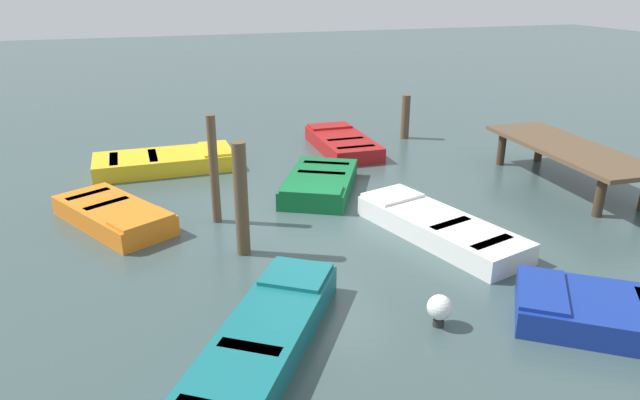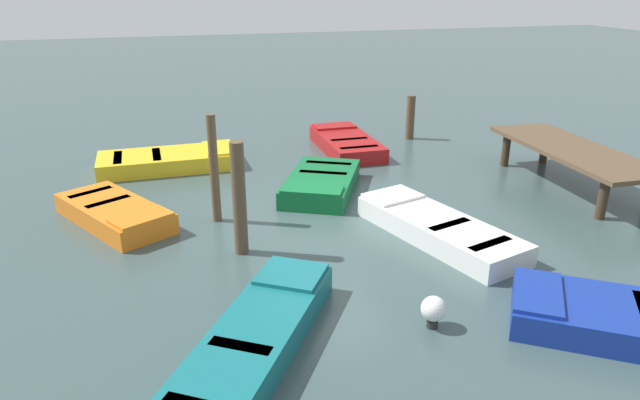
{
  "view_description": "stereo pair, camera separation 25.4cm",
  "coord_description": "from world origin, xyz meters",
  "px_view_note": "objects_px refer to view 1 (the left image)",
  "views": [
    {
      "loc": [
        10.47,
        -3.37,
        4.63
      ],
      "look_at": [
        0.0,
        0.0,
        0.35
      ],
      "focal_mm": 32.46,
      "sensor_mm": 36.0,
      "label": 1
    },
    {
      "loc": [
        10.54,
        -3.12,
        4.63
      ],
      "look_at": [
        0.0,
        0.0,
        0.35
      ],
      "focal_mm": 32.46,
      "sensor_mm": 36.0,
      "label": 2
    }
  ],
  "objects_px": {
    "rowboat_teal": "(260,344)",
    "rowboat_orange": "(114,215)",
    "mooring_piling_center": "(405,117)",
    "marker_buoy": "(440,308)",
    "rowboat_yellow": "(165,161)",
    "rowboat_green": "(320,183)",
    "rowboat_red": "(342,143)",
    "rowboat_white": "(439,227)",
    "rowboat_blue": "(627,315)",
    "mooring_piling_far_left": "(241,200)",
    "mooring_piling_near_left": "(214,170)",
    "dock_segment": "(568,151)"
  },
  "relations": [
    {
      "from": "rowboat_green",
      "to": "rowboat_blue",
      "type": "distance_m",
      "value": 6.97
    },
    {
      "from": "rowboat_red",
      "to": "rowboat_orange",
      "type": "height_order",
      "value": "same"
    },
    {
      "from": "rowboat_orange",
      "to": "rowboat_yellow",
      "type": "distance_m",
      "value": 3.54
    },
    {
      "from": "mooring_piling_center",
      "to": "marker_buoy",
      "type": "height_order",
      "value": "mooring_piling_center"
    },
    {
      "from": "rowboat_teal",
      "to": "mooring_piling_far_left",
      "type": "relative_size",
      "value": 1.9
    },
    {
      "from": "rowboat_yellow",
      "to": "mooring_piling_far_left",
      "type": "xyz_separation_m",
      "value": [
        5.36,
        1.0,
        0.81
      ]
    },
    {
      "from": "rowboat_yellow",
      "to": "rowboat_red",
      "type": "bearing_deg",
      "value": 2.33
    },
    {
      "from": "mooring_piling_near_left",
      "to": "marker_buoy",
      "type": "distance_m",
      "value": 5.35
    },
    {
      "from": "rowboat_white",
      "to": "mooring_piling_center",
      "type": "bearing_deg",
      "value": -36.63
    },
    {
      "from": "rowboat_teal",
      "to": "rowboat_orange",
      "type": "bearing_deg",
      "value": 53.36
    },
    {
      "from": "mooring_piling_center",
      "to": "rowboat_blue",
      "type": "bearing_deg",
      "value": -8.36
    },
    {
      "from": "rowboat_yellow",
      "to": "mooring_piling_near_left",
      "type": "distance_m",
      "value": 3.95
    },
    {
      "from": "rowboat_teal",
      "to": "mooring_piling_center",
      "type": "relative_size",
      "value": 2.96
    },
    {
      "from": "rowboat_red",
      "to": "marker_buoy",
      "type": "height_order",
      "value": "marker_buoy"
    },
    {
      "from": "rowboat_blue",
      "to": "marker_buoy",
      "type": "xyz_separation_m",
      "value": [
        -0.87,
        -2.45,
        0.07
      ]
    },
    {
      "from": "mooring_piling_near_left",
      "to": "marker_buoy",
      "type": "relative_size",
      "value": 4.54
    },
    {
      "from": "rowboat_orange",
      "to": "rowboat_white",
      "type": "distance_m",
      "value": 6.35
    },
    {
      "from": "rowboat_white",
      "to": "rowboat_teal",
      "type": "bearing_deg",
      "value": 107.12
    },
    {
      "from": "mooring_piling_far_left",
      "to": "marker_buoy",
      "type": "relative_size",
      "value": 4.26
    },
    {
      "from": "marker_buoy",
      "to": "dock_segment",
      "type": "bearing_deg",
      "value": 127.46
    },
    {
      "from": "rowboat_yellow",
      "to": "mooring_piling_center",
      "type": "height_order",
      "value": "mooring_piling_center"
    },
    {
      "from": "rowboat_green",
      "to": "rowboat_orange",
      "type": "bearing_deg",
      "value": -55.92
    },
    {
      "from": "rowboat_blue",
      "to": "marker_buoy",
      "type": "distance_m",
      "value": 2.6
    },
    {
      "from": "marker_buoy",
      "to": "mooring_piling_center",
      "type": "bearing_deg",
      "value": 157.1
    },
    {
      "from": "rowboat_blue",
      "to": "mooring_piling_far_left",
      "type": "xyz_separation_m",
      "value": [
        -3.99,
        -4.64,
        0.81
      ]
    },
    {
      "from": "rowboat_yellow",
      "to": "marker_buoy",
      "type": "height_order",
      "value": "marker_buoy"
    },
    {
      "from": "rowboat_blue",
      "to": "marker_buoy",
      "type": "relative_size",
      "value": 6.79
    },
    {
      "from": "rowboat_teal",
      "to": "rowboat_white",
      "type": "height_order",
      "value": "same"
    },
    {
      "from": "mooring_piling_near_left",
      "to": "rowboat_white",
      "type": "bearing_deg",
      "value": 62.22
    },
    {
      "from": "rowboat_green",
      "to": "mooring_piling_center",
      "type": "relative_size",
      "value": 2.33
    },
    {
      "from": "mooring_piling_near_left",
      "to": "mooring_piling_center",
      "type": "xyz_separation_m",
      "value": [
        -4.68,
        6.38,
        -0.43
      ]
    },
    {
      "from": "rowboat_white",
      "to": "rowboat_blue",
      "type": "relative_size",
      "value": 1.14
    },
    {
      "from": "rowboat_teal",
      "to": "rowboat_white",
      "type": "bearing_deg",
      "value": -23.28
    },
    {
      "from": "rowboat_orange",
      "to": "rowboat_teal",
      "type": "relative_size",
      "value": 0.78
    },
    {
      "from": "rowboat_red",
      "to": "mooring_piling_center",
      "type": "height_order",
      "value": "mooring_piling_center"
    },
    {
      "from": "rowboat_green",
      "to": "marker_buoy",
      "type": "relative_size",
      "value": 6.36
    },
    {
      "from": "rowboat_red",
      "to": "rowboat_orange",
      "type": "xyz_separation_m",
      "value": [
        3.57,
        -6.1,
        0.0
      ]
    },
    {
      "from": "rowboat_red",
      "to": "rowboat_yellow",
      "type": "bearing_deg",
      "value": 93.51
    },
    {
      "from": "rowboat_red",
      "to": "rowboat_orange",
      "type": "relative_size",
      "value": 1.01
    },
    {
      "from": "mooring_piling_center",
      "to": "marker_buoy",
      "type": "distance_m",
      "value": 10.19
    },
    {
      "from": "rowboat_red",
      "to": "rowboat_blue",
      "type": "distance_m",
      "value": 9.61
    },
    {
      "from": "rowboat_red",
      "to": "mooring_piling_center",
      "type": "xyz_separation_m",
      "value": [
        -0.66,
        2.25,
        0.44
      ]
    },
    {
      "from": "rowboat_white",
      "to": "rowboat_yellow",
      "type": "relative_size",
      "value": 1.08
    },
    {
      "from": "dock_segment",
      "to": "rowboat_yellow",
      "type": "xyz_separation_m",
      "value": [
        -4.11,
        -8.89,
        -0.61
      ]
    },
    {
      "from": "rowboat_red",
      "to": "rowboat_yellow",
      "type": "height_order",
      "value": "same"
    },
    {
      "from": "dock_segment",
      "to": "rowboat_orange",
      "type": "relative_size",
      "value": 1.52
    },
    {
      "from": "rowboat_teal",
      "to": "rowboat_green",
      "type": "relative_size",
      "value": 1.27
    },
    {
      "from": "mooring_piling_far_left",
      "to": "mooring_piling_center",
      "type": "distance_m",
      "value": 8.78
    },
    {
      "from": "rowboat_red",
      "to": "rowboat_white",
      "type": "xyz_separation_m",
      "value": [
        6.06,
        -0.26,
        -0.0
      ]
    },
    {
      "from": "rowboat_teal",
      "to": "rowboat_blue",
      "type": "xyz_separation_m",
      "value": [
        0.91,
        5.01,
        0.0
      ]
    }
  ]
}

